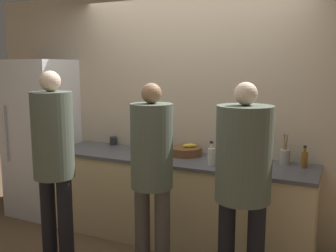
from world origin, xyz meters
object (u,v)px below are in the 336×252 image
Objects in this scene: fruit_bowl at (186,151)px; cup_black at (113,141)px; person_center at (152,165)px; refrigerator at (42,138)px; person_right at (243,170)px; utensil_crock at (285,156)px; bottle_amber at (304,159)px; bottle_clear at (211,156)px; potted_plant at (141,138)px; person_left at (54,154)px.

fruit_bowl is 3.53× the size of cup_black.
cup_black is at bearing 136.59° from person_center.
refrigerator is at bearing -164.54° from cup_black.
refrigerator is 2.00m from person_center.
person_right reaches higher than utensil_crock.
fruit_bowl is 0.97m from cup_black.
refrigerator is 2.98m from bottle_amber.
utensil_crock is (0.97, 0.06, 0.03)m from fruit_bowl.
bottle_clear is (0.37, -0.28, 0.05)m from fruit_bowl.
utensil_crock is 1.12× the size of potted_plant.
person_left is at bearing -147.13° from utensil_crock.
refrigerator is 2.20m from bottle_clear.
potted_plant is at bearing -177.17° from fruit_bowl.
bottle_amber is (0.35, 0.85, -0.07)m from person_right.
bottle_clear is (-0.78, -0.29, 0.01)m from bottle_amber.
bottle_clear reaches higher than bottle_amber.
person_center is 0.98m from potted_plant.
utensil_crock is at bearing 29.51° from bottle_clear.
refrigerator is 5.64× the size of fruit_bowl.
utensil_crock is at bearing 79.22° from person_right.
person_center is 17.68× the size of cup_black.
utensil_crock is 3.04× the size of cup_black.
bottle_amber is 0.84m from bottle_clear.
bottle_clear is 1.39m from cup_black.
refrigerator is at bearing -177.44° from bottle_amber.
potted_plant is at bearing -17.61° from cup_black.
person_center is at bearing 16.54° from person_left.
person_right is 0.92m from utensil_crock.
potted_plant reaches higher than bottle_clear.
person_center is 0.64m from bottle_clear.
potted_plant is at bearing -176.74° from utensil_crock.
utensil_crock is at bearing 3.26° from potted_plant.
potted_plant is (-0.51, -0.03, 0.09)m from fruit_bowl.
person_left reaches higher than fruit_bowl.
person_right is 5.90× the size of utensil_crock.
refrigerator is 2.81m from utensil_crock.
fruit_bowl is 1.44× the size of bottle_clear.
bottle_amber is 2.15× the size of cup_black.
person_right reaches higher than bottle_clear.
fruit_bowl is at bearing -6.96° from cup_black.
person_center is at bearing -20.80° from refrigerator.
person_left reaches higher than bottle_clear.
refrigerator is 0.90m from cup_black.
cup_black is (-1.76, 0.96, -0.11)m from person_right.
potted_plant is at bearing 4.19° from refrigerator.
bottle_clear is at bearing 58.97° from person_center.
person_left reaches higher than utensil_crock.
person_left is (1.05, -0.95, 0.11)m from refrigerator.
person_right reaches higher than cup_black.
person_center is 0.76m from person_right.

